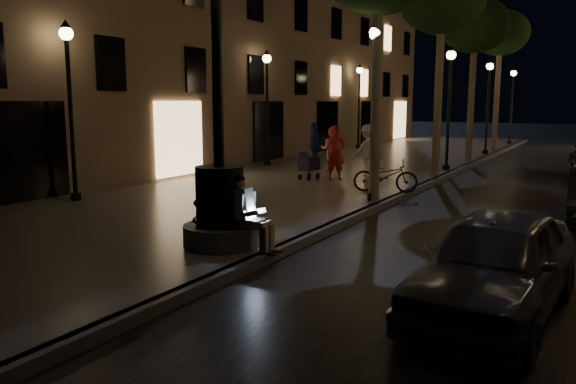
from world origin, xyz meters
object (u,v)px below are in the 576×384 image
Objects in this scene: pedestrian_red at (336,153)px; tree_far at (500,34)px; pedestrian_pink at (331,149)px; lamp_left_b at (267,93)px; lamp_curb_a at (375,88)px; tree_third at (475,27)px; fountain_lamppost at (220,192)px; lamp_curb_d at (512,96)px; pedestrian_white at (368,150)px; tree_second at (442,1)px; stroller at (309,164)px; car_front at (495,263)px; seated_man_laptop at (247,211)px; bicycle at (385,176)px; lamp_curb_c at (488,95)px; pedestrian_blue at (314,145)px; lamp_left_c at (359,95)px; lamp_left_a at (69,88)px; lamp_curb_b at (449,92)px.

tree_far is at bearing 35.02° from pedestrian_red.
tree_far is 14.34m from pedestrian_pink.
lamp_curb_a is at bearing -40.20° from lamp_left_b.
pedestrian_pink is at bearing 125.39° from lamp_curb_a.
lamp_left_b is at bearing -139.80° from tree_third.
fountain_lamppost is 30.08m from lamp_curb_d.
tree_third is 1.50× the size of lamp_left_b.
lamp_left_b is 2.56× the size of pedestrian_white.
lamp_curb_a is at bearing -90.95° from tree_second.
car_front is at bearing -46.12° from stroller.
seated_man_laptop is 9.54m from pedestrian_red.
tree_second is at bearing -21.70° from bicycle.
lamp_curb_c is (0.00, 4.00, -2.90)m from tree_third.
lamp_curb_a is at bearing 20.71° from pedestrian_blue.
car_front is at bearing -81.98° from lamp_curb_d.
pedestrian_white is (-2.04, -7.22, -5.00)m from tree_third.
lamp_left_b is 2.57× the size of pedestrian_blue.
pedestrian_white is (-2.04, -11.22, -2.10)m from lamp_curb_c.
lamp_curb_d is at bearing -18.51° from bicycle.
stroller is at bearing -138.71° from tree_second.
lamp_left_c is 13.85m from stroller.
lamp_left_c is at bearing 113.93° from lamp_curb_a.
pedestrian_blue is (2.29, -0.09, -2.10)m from lamp_left_b.
pedestrian_white is at bearing 60.01° from lamp_left_a.
lamp_curb_b is 8.00m from lamp_curb_c.
pedestrian_red is at bearing -97.10° from lamp_curb_d.
pedestrian_blue is at bearing 129.17° from lamp_curb_a.
tree_third reaches higher than lamp_curb_a.
car_front reaches higher than stroller.
fountain_lamppost is 1.08× the size of lamp_left_a.
tree_second is 5.75m from pedestrian_white.
lamp_curb_a is 1.00× the size of lamp_curb_c.
lamp_curb_a reaches higher than seated_man_laptop.
lamp_curb_d and lamp_left_c have the same top height.
lamp_curb_b is 10.70m from lamp_left_c.
lamp_curb_d is at bearing 89.83° from seated_man_laptop.
pedestrian_red is (-6.89, 9.71, 0.43)m from car_front.
pedestrian_blue is (-4.73, 11.91, 0.21)m from seated_man_laptop.
lamp_left_a is 1.00× the size of lamp_left_b.
pedestrian_pink is at bearing 40.75° from pedestrian_blue.
seated_man_laptop is at bearing -90.89° from tree_second.
pedestrian_white is 1.00× the size of pedestrian_blue.
tree_second is at bearing -89.05° from tree_third.
lamp_curb_a reaches higher than pedestrian_blue.
lamp_left_b is 5.71m from pedestrian_red.
lamp_curb_a is 1.00× the size of lamp_curb_b.
tree_far reaches higher than lamp_left_b.
stroller is at bearing -124.03° from lamp_curb_b.
pedestrian_blue is at bearing -178.94° from tree_second.
seated_man_laptop is at bearing 94.61° from pedestrian_pink.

